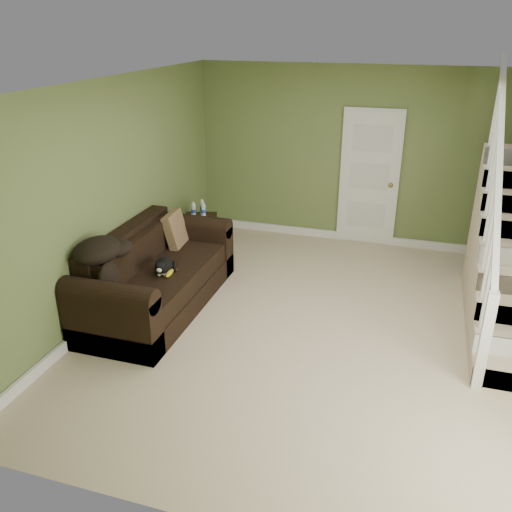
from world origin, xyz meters
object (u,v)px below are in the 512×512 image
Objects in this scene: side_table at (201,234)px; cat at (163,266)px; sofa at (155,278)px; banana at (170,273)px.

side_table is 1.60× the size of cat.
cat is (0.18, -0.12, 0.24)m from sofa.
cat is at bearing -33.94° from sofa.
sofa reaches higher than banana.
side_table is at bearing 87.32° from cat.
banana is at bearing -32.01° from cat.
sofa is at bearing 133.74° from cat.
side_table is 1.84m from cat.
sofa is 1.68m from side_table.
sofa is 11.54× the size of banana.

